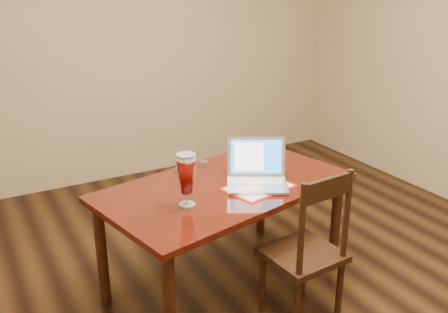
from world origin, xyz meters
TOP-DOWN VIEW (x-y plane):
  - ground at (0.00, 0.00)m, footprint 5.00×5.00m
  - room_shell at (0.00, 0.00)m, footprint 4.51×5.01m
  - dining_table at (-0.16, 0.36)m, footprint 1.67×1.16m
  - dining_chair at (0.08, -0.17)m, footprint 0.43×0.41m

SIDE VIEW (x-z plane):
  - ground at x=0.00m, z-range 0.00..0.00m
  - dining_chair at x=0.08m, z-range -0.03..0.93m
  - dining_table at x=-0.16m, z-range 0.13..1.15m
  - room_shell at x=0.00m, z-range 0.41..3.11m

